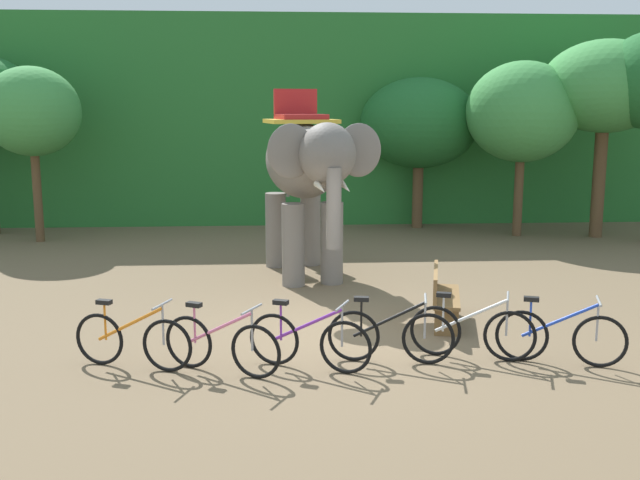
% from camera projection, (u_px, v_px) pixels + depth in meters
% --- Properties ---
extents(ground_plane, '(80.00, 80.00, 0.00)m').
position_uv_depth(ground_plane, '(336.00, 336.00, 11.11)').
color(ground_plane, brown).
extents(foliage_hedge, '(36.00, 6.00, 6.03)m').
position_uv_depth(foliage_hedge, '(301.00, 119.00, 24.01)').
color(foliage_hedge, '#28702D').
rests_on(foliage_hedge, ground).
extents(tree_center_left, '(2.40, 2.40, 4.42)m').
position_uv_depth(tree_center_left, '(32.00, 112.00, 18.40)').
color(tree_center_left, brown).
rests_on(tree_center_left, ground).
extents(tree_far_left, '(3.33, 3.33, 4.24)m').
position_uv_depth(tree_far_left, '(419.00, 123.00, 20.68)').
color(tree_far_left, brown).
rests_on(tree_far_left, ground).
extents(tree_left, '(2.93, 2.93, 4.60)m').
position_uv_depth(tree_left, '(522.00, 112.00, 19.26)').
color(tree_left, brown).
rests_on(tree_left, ground).
extents(tree_center_right, '(3.28, 3.28, 5.13)m').
position_uv_depth(tree_center_right, '(605.00, 87.00, 18.97)').
color(tree_center_right, brown).
rests_on(tree_center_right, ground).
extents(elephant, '(2.33, 4.24, 3.78)m').
position_uv_depth(elephant, '(306.00, 169.00, 14.53)').
color(elephant, slate).
rests_on(elephant, ground).
extents(bike_orange, '(1.63, 0.71, 0.92)m').
position_uv_depth(bike_orange, '(132.00, 340.00, 9.69)').
color(bike_orange, black).
rests_on(bike_orange, ground).
extents(bike_pink, '(1.55, 0.85, 0.92)m').
position_uv_depth(bike_pink, '(221.00, 344.00, 9.51)').
color(bike_pink, black).
rests_on(bike_pink, ground).
extents(bike_purple, '(1.59, 0.78, 0.92)m').
position_uv_depth(bike_purple, '(309.00, 341.00, 9.65)').
color(bike_purple, black).
rests_on(bike_purple, ground).
extents(bike_black, '(1.69, 0.53, 0.92)m').
position_uv_depth(bike_black, '(390.00, 335.00, 9.90)').
color(bike_black, black).
rests_on(bike_black, ground).
extents(bike_white, '(1.64, 0.68, 0.92)m').
position_uv_depth(bike_white, '(472.00, 331.00, 10.07)').
color(bike_white, black).
rests_on(bike_white, ground).
extents(bike_blue, '(1.64, 0.69, 0.92)m').
position_uv_depth(bike_blue, '(560.00, 336.00, 9.84)').
color(bike_blue, black).
rests_on(bike_blue, ground).
extents(wooden_bench, '(0.73, 1.55, 0.89)m').
position_uv_depth(wooden_bench, '(442.00, 295.00, 11.65)').
color(wooden_bench, brown).
rests_on(wooden_bench, ground).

